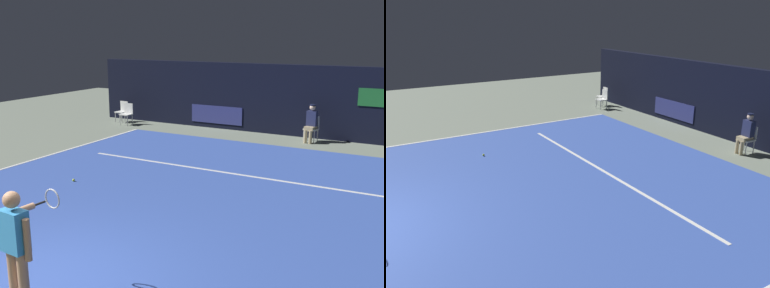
% 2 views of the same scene
% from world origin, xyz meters
% --- Properties ---
extents(ground_plane, '(33.31, 33.31, 0.00)m').
position_xyz_m(ground_plane, '(0.00, 4.70, 0.00)').
color(ground_plane, gray).
extents(court_surface, '(11.17, 11.39, 0.01)m').
position_xyz_m(court_surface, '(0.00, 4.70, 0.01)').
color(court_surface, '#3856B2').
rests_on(court_surface, ground).
extents(line_sideline_right, '(0.10, 11.39, 0.01)m').
position_xyz_m(line_sideline_right, '(-5.54, 4.70, 0.01)').
color(line_sideline_right, white).
rests_on(line_sideline_right, court_surface).
extents(line_service, '(8.71, 0.10, 0.01)m').
position_xyz_m(line_service, '(0.00, 6.69, 0.01)').
color(line_service, white).
rests_on(line_service, court_surface).
extents(back_wall, '(16.58, 0.33, 2.60)m').
position_xyz_m(back_wall, '(-0.00, 12.31, 1.30)').
color(back_wall, black).
rests_on(back_wall, ground).
extents(line_judge_on_chair, '(0.48, 0.56, 1.32)m').
position_xyz_m(line_judge_on_chair, '(1.04, 11.50, 0.69)').
color(line_judge_on_chair, white).
rests_on(line_judge_on_chair, ground).
extents(courtside_chair_near, '(0.44, 0.42, 0.88)m').
position_xyz_m(courtside_chair_near, '(-6.49, 11.08, 0.50)').
color(courtside_chair_near, white).
rests_on(courtside_chair_near, ground).
extents(courtside_chair_far, '(0.48, 0.45, 0.88)m').
position_xyz_m(courtside_chair_far, '(-7.04, 11.49, 0.50)').
color(courtside_chair_far, white).
rests_on(courtside_chair_far, ground).
extents(tennis_ball, '(0.07, 0.07, 0.07)m').
position_xyz_m(tennis_ball, '(-3.03, 4.13, 0.05)').
color(tennis_ball, '#CCE033').
rests_on(tennis_ball, court_surface).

